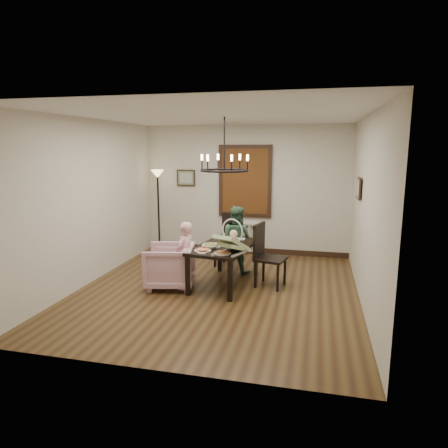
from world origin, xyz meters
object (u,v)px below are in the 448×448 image
at_px(baby_bouncer, 232,242).
at_px(floor_lamp, 159,212).
at_px(chair_right, 271,255).
at_px(armchair, 170,266).
at_px(seated_man, 236,245).
at_px(drinking_glass, 230,239).
at_px(chair_far, 228,240).
at_px(elderly_woman, 185,261).
at_px(dining_table, 224,250).

distance_m(baby_bouncer, floor_lamp, 3.19).
height_order(chair_right, baby_bouncer, chair_right).
distance_m(armchair, seated_man, 1.40).
distance_m(baby_bouncer, drinking_glass, 0.67).
distance_m(chair_far, baby_bouncer, 1.69).
distance_m(chair_far, chair_right, 1.40).
height_order(chair_right, seated_man, chair_right).
distance_m(armchair, baby_bouncer, 1.23).
bearing_deg(elderly_woman, chair_right, 121.28).
relative_size(chair_far, floor_lamp, 0.58).
bearing_deg(armchair, drinking_glass, 104.83).
height_order(elderly_woman, floor_lamp, floor_lamp).
bearing_deg(elderly_woman, armchair, -84.34).
relative_size(seated_man, drinking_glass, 6.80).
xyz_separation_m(chair_far, baby_bouncer, (0.42, -1.60, 0.36)).
distance_m(dining_table, chair_far, 1.14).
bearing_deg(drinking_glass, dining_table, -111.99).
relative_size(chair_right, elderly_woman, 1.15).
distance_m(dining_table, floor_lamp, 2.71).
height_order(chair_far, elderly_woman, chair_far).
height_order(baby_bouncer, drinking_glass, baby_bouncer).
relative_size(chair_right, seated_man, 1.03).
bearing_deg(drinking_glass, chair_far, 105.15).
xyz_separation_m(armchair, drinking_glass, (0.94, 0.48, 0.41)).
height_order(armchair, seated_man, seated_man).
distance_m(seated_man, floor_lamp, 2.32).
height_order(chair_far, seated_man, seated_man).
xyz_separation_m(chair_far, drinking_glass, (0.26, -0.95, 0.25)).
xyz_separation_m(chair_right, armchair, (-1.65, -0.42, -0.18)).
height_order(dining_table, chair_right, chair_right).
xyz_separation_m(seated_man, baby_bouncer, (0.18, -1.21, 0.36)).
relative_size(dining_table, armchair, 1.98).
bearing_deg(baby_bouncer, dining_table, 138.25).
bearing_deg(baby_bouncer, floor_lamp, 155.88).
relative_size(elderly_woman, floor_lamp, 0.52).
relative_size(seated_man, floor_lamp, 0.58).
relative_size(chair_far, elderly_woman, 1.11).
distance_m(dining_table, chair_right, 0.79).
distance_m(seated_man, baby_bouncer, 1.27).
bearing_deg(dining_table, baby_bouncer, -56.69).
relative_size(elderly_woman, drinking_glass, 6.09).
xyz_separation_m(chair_right, floor_lamp, (-2.72, 1.75, 0.36)).
bearing_deg(floor_lamp, chair_far, -22.79).
height_order(chair_far, drinking_glass, chair_far).
height_order(drinking_glass, floor_lamp, floor_lamp).
relative_size(dining_table, baby_bouncer, 2.77).
distance_m(dining_table, seated_man, 0.73).
bearing_deg(floor_lamp, drinking_glass, -40.04).
bearing_deg(seated_man, floor_lamp, -15.20).
relative_size(dining_table, seated_man, 1.51).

